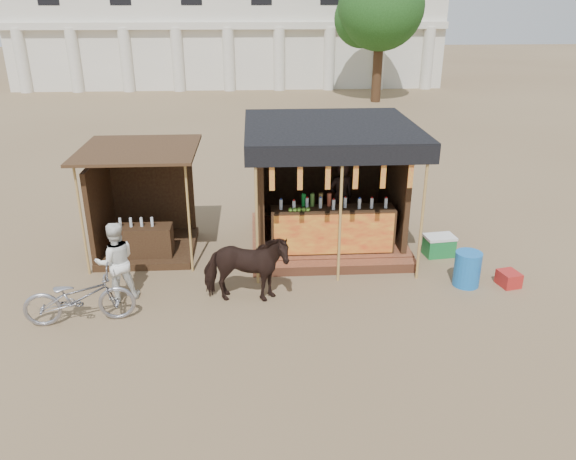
% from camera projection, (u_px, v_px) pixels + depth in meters
% --- Properties ---
extents(ground, '(120.00, 120.00, 0.00)m').
position_uv_depth(ground, '(294.00, 323.00, 9.77)').
color(ground, '#846B4C').
rests_on(ground, ground).
extents(main_stall, '(3.60, 3.61, 2.78)m').
position_uv_depth(main_stall, '(329.00, 202.00, 12.52)').
color(main_stall, '#965031').
rests_on(main_stall, ground).
extents(secondary_stall, '(2.40, 2.40, 2.38)m').
position_uv_depth(secondary_stall, '(139.00, 215.00, 12.24)').
color(secondary_stall, '#3C2916').
rests_on(secondary_stall, ground).
extents(cow, '(1.64, 0.83, 1.35)m').
position_uv_depth(cow, '(246.00, 269.00, 10.22)').
color(cow, black).
rests_on(cow, ground).
extents(motorbike, '(1.93, 0.89, 0.98)m').
position_uv_depth(motorbike, '(79.00, 297.00, 9.63)').
color(motorbike, gray).
rests_on(motorbike, ground).
extents(bystander, '(0.89, 0.79, 1.53)m').
position_uv_depth(bystander, '(116.00, 262.00, 10.30)').
color(bystander, white).
rests_on(bystander, ground).
extents(blue_barrel, '(0.64, 0.64, 0.70)m').
position_uv_depth(blue_barrel, '(467.00, 269.00, 10.95)').
color(blue_barrel, blue).
rests_on(blue_barrel, ground).
extents(red_crate, '(0.43, 0.47, 0.29)m').
position_uv_depth(red_crate, '(509.00, 279.00, 11.00)').
color(red_crate, '#AA201C').
rests_on(red_crate, ground).
extents(cooler, '(0.69, 0.51, 0.46)m').
position_uv_depth(cooler, '(439.00, 245.00, 12.26)').
color(cooler, '#1A7635').
rests_on(cooler, ground).
extents(background_building, '(26.00, 7.45, 8.18)m').
position_uv_depth(background_building, '(229.00, 18.00, 35.71)').
color(background_building, silver).
rests_on(background_building, ground).
extents(tree, '(4.50, 4.40, 7.00)m').
position_uv_depth(tree, '(377.00, 10.00, 28.71)').
color(tree, '#382314').
rests_on(tree, ground).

